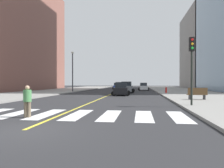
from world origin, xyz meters
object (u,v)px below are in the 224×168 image
Objects in this scene: street_lamp at (73,68)px; park_bench at (197,94)px; car_blue_third at (117,86)px; fire_hydrant at (166,90)px; car_black_nearest at (121,89)px; car_gray_second at (127,88)px; pedestrian_crossing at (27,100)px; car_white_fifth at (143,87)px; traffic_light_near_corner at (192,57)px; car_silver_fourth at (119,86)px.

park_bench is at bearing -43.66° from street_lamp.
fire_hydrant is at bearing -64.83° from car_blue_third.
car_blue_third is at bearing -84.60° from car_black_nearest.
pedestrian_crossing is (-3.39, -26.72, -0.00)m from car_gray_second.
car_white_fifth is at bearing 37.81° from street_lamp.
park_bench is at bearing -71.75° from car_blue_third.
park_bench is at bearing 39.57° from pedestrian_crossing.
car_white_fifth is (3.02, 11.18, -0.10)m from car_gray_second.
pedestrian_crossing is (-9.34, -5.76, -2.67)m from traffic_light_near_corner.
car_white_fifth is at bearing -63.71° from car_silver_fourth.
traffic_light_near_corner is at bearing 93.08° from car_white_fifth.
car_gray_second is at bearing -93.99° from car_black_nearest.
car_black_nearest reaches higher than pedestrian_crossing.
car_silver_fourth is 15.46m from car_white_fifth.
traffic_light_near_corner reaches higher than car_blue_third.
street_lamp reaches higher than car_silver_fourth.
fire_hydrant is at bearing -13.13° from street_lamp.
pedestrian_crossing is 28.83m from street_lamp.
park_bench is (7.66, -15.67, -0.21)m from car_gray_second.
street_lamp reaches higher than traffic_light_near_corner.
car_black_nearest is 8.23m from fire_hydrant.
street_lamp reaches higher than car_gray_second.
car_silver_fourth is 1.07× the size of car_white_fifth.
car_gray_second is 1.17× the size of car_blue_third.
pedestrian_crossing is at bearing -89.79° from car_blue_third.
street_lamp reaches higher than car_black_nearest.
car_blue_third is 2.28× the size of pedestrian_crossing.
car_blue_third is at bearing -88.12° from car_silver_fourth.
traffic_light_near_corner is at bearing -76.41° from car_blue_third.
car_gray_second is 18.67m from car_blue_third.
street_lamp reaches higher than pedestrian_crossing.
traffic_light_near_corner reaches higher than fire_hydrant.
car_black_nearest is 1.04× the size of car_white_fifth.
car_blue_third is at bearing -49.49° from car_white_fifth.
traffic_light_near_corner is (9.52, -39.30, 2.79)m from car_blue_third.
traffic_light_near_corner reaches higher than park_bench.
fire_hydrant is 17.13m from street_lamp.
street_lamp is at bearing -54.28° from traffic_light_near_corner.
car_white_fifth is 0.80× the size of traffic_light_near_corner.
car_silver_fourth is at bearing 91.57° from car_blue_third.
traffic_light_near_corner is 27.23m from street_lamp.
fire_hydrant is (9.70, 24.06, -0.32)m from pedestrian_crossing.
car_gray_second is at bearing -79.01° from car_blue_third.
car_black_nearest is 32.84m from car_silver_fourth.
car_black_nearest is at bearing -143.30° from fire_hydrant.
car_blue_third is 35.81m from park_bench.
car_blue_third is at bearing 69.68° from street_lamp.
car_gray_second is at bearing 72.74° from car_white_fifth.
park_bench is at bearing 117.13° from car_gray_second.
car_black_nearest is 19.05m from car_white_fifth.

